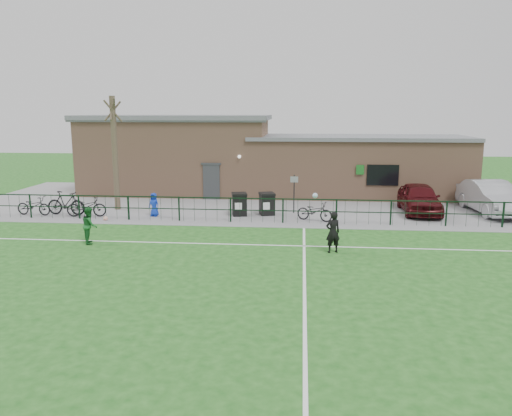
# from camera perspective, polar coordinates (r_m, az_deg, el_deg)

# --- Properties ---
(ground) EXTENTS (90.00, 90.00, 0.00)m
(ground) POSITION_cam_1_polar(r_m,az_deg,el_deg) (16.08, -1.66, -7.98)
(ground) COLOR #1B5318
(ground) RESTS_ON ground
(paving_strip) EXTENTS (34.00, 13.00, 0.02)m
(paving_strip) POSITION_cam_1_polar(r_m,az_deg,el_deg) (29.12, 1.54, 0.71)
(paving_strip) COLOR gray
(paving_strip) RESTS_ON ground
(pitch_line_touch) EXTENTS (28.00, 0.10, 0.01)m
(pitch_line_touch) POSITION_cam_1_polar(r_m,az_deg,el_deg) (23.55, 0.63, -1.79)
(pitch_line_touch) COLOR white
(pitch_line_touch) RESTS_ON ground
(pitch_line_mid) EXTENTS (28.00, 0.10, 0.01)m
(pitch_line_mid) POSITION_cam_1_polar(r_m,az_deg,el_deg) (19.88, -0.27, -4.22)
(pitch_line_mid) COLOR white
(pitch_line_mid) RESTS_ON ground
(pitch_line_perp) EXTENTS (0.10, 16.00, 0.01)m
(pitch_line_perp) POSITION_cam_1_polar(r_m,az_deg,el_deg) (15.97, 5.56, -8.15)
(pitch_line_perp) COLOR white
(pitch_line_perp) RESTS_ON ground
(perimeter_fence) EXTENTS (28.00, 0.10, 1.20)m
(perimeter_fence) POSITION_cam_1_polar(r_m,az_deg,el_deg) (23.62, 0.67, -0.27)
(perimeter_fence) COLOR black
(perimeter_fence) RESTS_ON ground
(bare_tree) EXTENTS (0.30, 0.30, 6.00)m
(bare_tree) POSITION_cam_1_polar(r_m,az_deg,el_deg) (27.51, -15.82, 5.97)
(bare_tree) COLOR #493B2C
(bare_tree) RESTS_ON ground
(wheelie_bin_left) EXTENTS (0.85, 0.92, 1.06)m
(wheelie_bin_left) POSITION_cam_1_polar(r_m,az_deg,el_deg) (25.26, -1.91, 0.35)
(wheelie_bin_left) COLOR black
(wheelie_bin_left) RESTS_ON paving_strip
(wheelie_bin_right) EXTENTS (0.88, 0.94, 1.04)m
(wheelie_bin_right) POSITION_cam_1_polar(r_m,az_deg,el_deg) (25.41, 1.26, 0.40)
(wheelie_bin_right) COLOR black
(wheelie_bin_right) RESTS_ON paving_strip
(sign_post) EXTENTS (0.07, 0.07, 2.00)m
(sign_post) POSITION_cam_1_polar(r_m,az_deg,el_deg) (25.79, 4.37, 1.61)
(sign_post) COLOR black
(sign_post) RESTS_ON paving_strip
(car_maroon) EXTENTS (1.98, 4.57, 1.54)m
(car_maroon) POSITION_cam_1_polar(r_m,az_deg,el_deg) (27.16, 18.16, 1.07)
(car_maroon) COLOR #410B0F
(car_maroon) RESTS_ON paving_strip
(car_silver) EXTENTS (2.16, 5.19, 1.67)m
(car_silver) POSITION_cam_1_polar(r_m,az_deg,el_deg) (28.42, 25.24, 1.12)
(car_silver) COLOR #9FA1A7
(car_silver) RESTS_ON paving_strip
(bicycle_a) EXTENTS (1.88, 0.81, 0.96)m
(bicycle_a) POSITION_cam_1_polar(r_m,az_deg,el_deg) (27.71, -24.07, 0.24)
(bicycle_a) COLOR black
(bicycle_a) RESTS_ON paving_strip
(bicycle_b) EXTENTS (2.07, 0.71, 1.22)m
(bicycle_b) POSITION_cam_1_polar(r_m,az_deg,el_deg) (27.08, -20.88, 0.53)
(bicycle_b) COLOR black
(bicycle_b) RESTS_ON paving_strip
(bicycle_c) EXTENTS (2.03, 0.94, 1.03)m
(bicycle_c) POSITION_cam_1_polar(r_m,az_deg,el_deg) (26.35, -18.81, 0.17)
(bicycle_c) COLOR black
(bicycle_c) RESTS_ON paving_strip
(bicycle_e) EXTENTS (1.88, 1.24, 0.93)m
(bicycle_e) POSITION_cam_1_polar(r_m,az_deg,el_deg) (24.15, 6.72, -0.37)
(bicycle_e) COLOR black
(bicycle_e) RESTS_ON paving_strip
(spectator_child) EXTENTS (0.67, 0.54, 1.18)m
(spectator_child) POSITION_cam_1_polar(r_m,az_deg,el_deg) (25.53, -11.59, 0.38)
(spectator_child) COLOR #1335B9
(spectator_child) RESTS_ON paving_strip
(goalkeeper_kick) EXTENTS (1.07, 2.79, 1.86)m
(goalkeeper_kick) POSITION_cam_1_polar(r_m,az_deg,el_deg) (18.94, 8.71, -2.60)
(goalkeeper_kick) COLOR black
(goalkeeper_kick) RESTS_ON ground
(outfield_player) EXTENTS (0.78, 0.87, 1.47)m
(outfield_player) POSITION_cam_1_polar(r_m,az_deg,el_deg) (21.07, -18.47, -1.88)
(outfield_player) COLOR #1B6027
(outfield_player) RESTS_ON ground
(ball_ground) EXTENTS (0.22, 0.22, 0.22)m
(ball_ground) POSITION_cam_1_polar(r_m,az_deg,el_deg) (25.26, -16.81, -1.14)
(ball_ground) COLOR white
(ball_ground) RESTS_ON ground
(clubhouse) EXTENTS (24.25, 5.40, 4.96)m
(clubhouse) POSITION_cam_1_polar(r_m,az_deg,el_deg) (31.85, 0.33, 5.63)
(clubhouse) COLOR tan
(clubhouse) RESTS_ON ground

